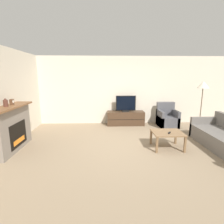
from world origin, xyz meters
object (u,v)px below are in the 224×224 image
at_px(mantel_clock, 12,102).
at_px(coffee_table, 167,134).
at_px(tv_stand, 126,118).
at_px(floor_lamp, 203,88).
at_px(remote, 169,133).
at_px(mantel_vase_centre_left, 6,103).
at_px(tv, 126,104).
at_px(fireplace, 11,128).
at_px(armchair, 167,119).

bearing_deg(mantel_clock, coffee_table, -2.58).
relative_size(tv_stand, floor_lamp, 0.83).
relative_size(mantel_clock, floor_lamp, 0.09).
bearing_deg(remote, coffee_table, 134.82).
xyz_separation_m(mantel_vase_centre_left, remote, (4.13, 0.01, -0.82)).
xyz_separation_m(tv, coffee_table, (0.87, -2.35, -0.45)).
relative_size(coffee_table, floor_lamp, 0.45).
height_order(mantel_clock, tv, mantel_clock).
bearing_deg(tv, coffee_table, -69.77).
distance_m(mantel_vase_centre_left, tv_stand, 4.19).
height_order(fireplace, floor_lamp, floor_lamp).
xyz_separation_m(fireplace, armchair, (4.87, 2.10, -0.31)).
bearing_deg(remote, floor_lamp, 73.93).
height_order(armchair, coffee_table, armchair).
xyz_separation_m(tv_stand, tv, (0.00, -0.00, 0.57)).
xyz_separation_m(coffee_table, floor_lamp, (1.52, 1.19, 1.17)).
distance_m(mantel_vase_centre_left, coffee_table, 4.20).
bearing_deg(armchair, mantel_vase_centre_left, -155.37).
distance_m(tv, coffee_table, 2.54).
height_order(tv, coffee_table, tv).
bearing_deg(floor_lamp, mantel_vase_centre_left, -167.11).
xyz_separation_m(fireplace, remote, (4.14, -0.11, -0.14)).
height_order(tv_stand, floor_lamp, floor_lamp).
bearing_deg(coffee_table, mantel_clock, 177.42).
bearing_deg(floor_lamp, remote, -139.56).
distance_m(mantel_vase_centre_left, tv, 4.09).
xyz_separation_m(mantel_vase_centre_left, tv_stand, (3.24, 2.45, -1.01)).
height_order(mantel_vase_centre_left, mantel_clock, mantel_vase_centre_left).
xyz_separation_m(mantel_vase_centre_left, coffee_table, (4.11, 0.10, -0.89)).
distance_m(fireplace, floor_lamp, 5.84).
height_order(coffee_table, floor_lamp, floor_lamp).
bearing_deg(mantel_clock, fireplace, -96.25).
distance_m(tv, armchair, 1.72).
bearing_deg(mantel_vase_centre_left, fireplace, 97.96).
xyz_separation_m(mantel_vase_centre_left, mantel_clock, (0.00, 0.28, -0.02)).
bearing_deg(coffee_table, remote, -78.66).
distance_m(remote, floor_lamp, 2.25).
bearing_deg(mantel_clock, remote, -3.80).
xyz_separation_m(remote, floor_lamp, (1.50, 1.28, 1.10)).
distance_m(fireplace, tv_stand, 4.02).
height_order(tv_stand, tv, tv).
distance_m(mantel_clock, coffee_table, 4.20).
bearing_deg(fireplace, coffee_table, -0.33).
bearing_deg(tv_stand, mantel_clock, -146.23).
bearing_deg(tv_stand, floor_lamp, -26.00).
distance_m(fireplace, tv, 4.01).
height_order(armchair, remote, armchair).
relative_size(tv_stand, coffee_table, 1.82).
distance_m(fireplace, remote, 4.15).
distance_m(mantel_vase_centre_left, armchair, 5.43).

